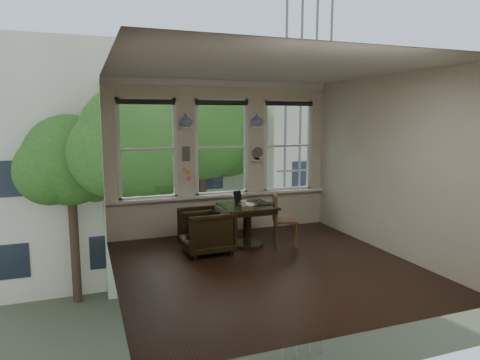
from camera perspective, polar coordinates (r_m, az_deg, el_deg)
name	(u,v)px	position (r m, az deg, el deg)	size (l,w,h in m)	color
ground	(266,266)	(6.78, 3.46, -11.40)	(4.50, 4.50, 0.00)	black
ceiling	(268,68)	(6.42, 3.70, 14.68)	(4.50, 4.50, 0.00)	silver
wall_back	(221,157)	(8.53, -2.53, 3.02)	(4.50, 4.50, 0.00)	beige
wall_front	(356,196)	(4.49, 15.23, -2.09)	(4.50, 4.50, 0.00)	beige
wall_left	(111,178)	(5.90, -16.85, 0.29)	(4.50, 4.50, 0.00)	beige
wall_right	(389,165)	(7.62, 19.27, 1.93)	(4.50, 4.50, 0.00)	beige
window_left	(147,149)	(8.19, -12.28, 4.03)	(1.10, 0.12, 1.90)	white
window_center	(221,147)	(8.51, -2.54, 4.36)	(1.10, 0.12, 1.90)	white
window_right	(287,146)	(9.06, 6.26, 4.56)	(1.10, 0.12, 1.90)	white
shelf_left	(186,128)	(8.20, -7.21, 6.95)	(0.26, 0.16, 0.03)	white
shelf_right	(257,127)	(8.65, 2.26, 7.08)	(0.26, 0.16, 0.03)	white
intercom	(186,154)	(8.26, -7.20, 3.49)	(0.14, 0.06, 0.28)	#59544F
sticky_notes	(186,172)	(8.30, -7.16, 1.08)	(0.16, 0.01, 0.24)	pink
desk_fan	(257,155)	(8.66, 2.29, 3.31)	(0.20, 0.20, 0.24)	#59544F
vase_left	(186,120)	(8.20, -7.23, 7.93)	(0.24, 0.24, 0.25)	silver
vase_right	(257,120)	(8.65, 2.27, 8.00)	(0.24, 0.24, 0.25)	silver
table	(247,226)	(7.68, 0.96, -6.10)	(0.90, 0.90, 0.75)	black
armchair_left	(206,231)	(7.34, -4.56, -6.76)	(0.81, 0.84, 0.76)	black
cushion_red	(206,227)	(7.32, -4.57, -6.24)	(0.45, 0.45, 0.06)	maroon
side_chair_right	(285,220)	(7.77, 6.05, -5.31)	(0.42, 0.42, 0.92)	#4D2D1B
laptop	(268,204)	(7.63, 3.71, -3.22)	(0.34, 0.22, 0.03)	black
mug	(243,203)	(7.47, 0.47, -3.15)	(0.11, 0.11, 0.10)	white
drinking_glass	(257,203)	(7.52, 2.23, -3.09)	(0.12, 0.12, 0.10)	white
tablet	(238,197)	(7.78, -0.30, -2.24)	(0.16, 0.02, 0.22)	black
papers	(249,204)	(7.65, 1.16, -3.25)	(0.22, 0.30, 0.00)	silver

